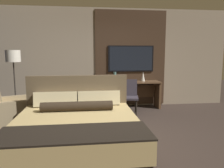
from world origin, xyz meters
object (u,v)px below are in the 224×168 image
book (122,81)px  desk_chair (128,94)px  tv (131,59)px  bed (77,130)px  floor_lamp (13,61)px  vase_short (115,77)px  vase_tall (143,76)px  armchair_by_window (11,112)px  desk (132,90)px

book → desk_chair: bearing=-81.9°
tv → desk_chair: (-0.21, -0.75, -0.87)m
bed → floor_lamp: (-1.55, 2.03, 1.04)m
vase_short → vase_tall: bearing=-0.8°
bed → desk_chair: bearing=57.5°
floor_lamp → vase_short: size_ratio=6.14×
floor_lamp → armchair_by_window: bearing=-81.3°
desk → armchair_by_window: armchair_by_window is taller
armchair_by_window → floor_lamp: (-0.11, 0.69, 1.07)m
tv → armchair_by_window: size_ratio=1.45×
floor_lamp → desk: bearing=9.1°
desk_chair → vase_short: size_ratio=3.31×
desk → vase_tall: size_ratio=5.98×
desk_chair → armchair_by_window: 2.78m
desk_chair → bed: bearing=-111.8°
vase_tall → tv: bearing=155.3°
tv → desk_chair: tv is taller
bed → book: 2.83m
floor_lamp → vase_tall: size_ratio=6.29×
book → floor_lamp: bearing=-169.6°
bed → vase_tall: size_ratio=8.08×
desk → vase_short: (-0.49, 0.07, 0.39)m
desk → armchair_by_window: 3.15m
bed → desk: bearing=59.6°
armchair_by_window → floor_lamp: size_ratio=0.56×
desk_chair → floor_lamp: 2.93m
desk_chair → vase_short: (-0.27, 0.61, 0.38)m
armchair_by_window → vase_tall: (3.24, 1.23, 0.60)m
vase_tall → book: 0.63m
desk → vase_short: vase_short is taller
bed → vase_short: bearing=69.1°
floor_lamp → vase_short: 2.63m
book → tv: bearing=32.5°
desk → vase_tall: 0.51m
tv → vase_short: 0.71m
bed → tv: size_ratio=1.58×
bed → desk: size_ratio=1.35×
bed → desk: (1.47, 2.51, 0.19)m
bed → desk_chair: 2.35m
desk → floor_lamp: bearing=-170.9°
bed → tv: tv is taller
tv → floor_lamp: tv is taller
tv → desk: bearing=-90.0°
bed → armchair_by_window: 1.97m
tv → book: tv is taller
armchair_by_window → book: armchair_by_window is taller
bed → book: (1.18, 2.53, 0.46)m
desk → book: (-0.29, 0.02, 0.27)m
desk → desk_chair: desk_chair is taller
desk → floor_lamp: (-3.02, -0.48, 0.85)m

